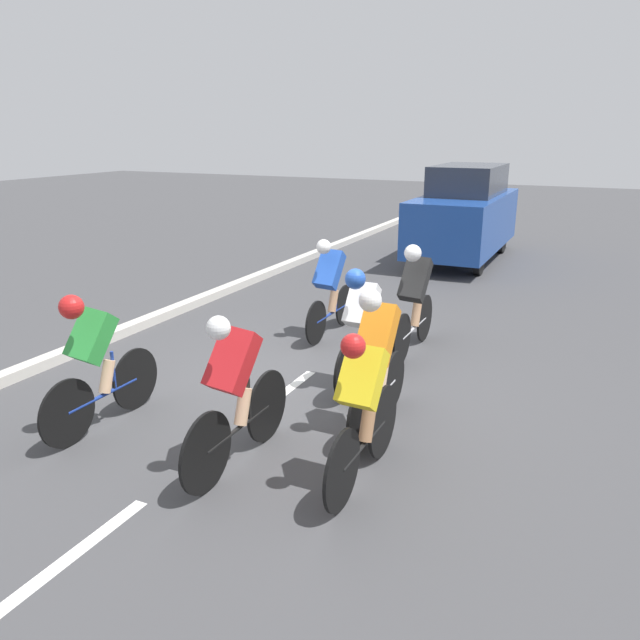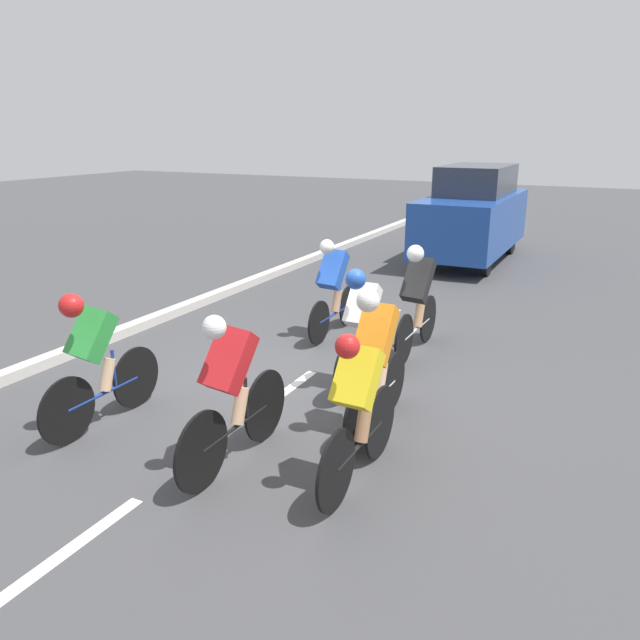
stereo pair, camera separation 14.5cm
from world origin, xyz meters
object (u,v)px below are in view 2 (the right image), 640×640
cyclist_black (417,297)px  cyclist_red (231,388)px  cyclist_yellow (358,406)px  cyclist_white (363,324)px  cyclist_green (94,356)px  cyclist_orange (375,355)px  support_car (473,214)px  cyclist_blue (333,285)px

cyclist_black → cyclist_red: size_ratio=0.99×
cyclist_red → cyclist_yellow: bearing=-168.8°
cyclist_white → cyclist_red: bearing=81.9°
cyclist_white → cyclist_yellow: 2.17m
cyclist_yellow → cyclist_green: 2.81m
cyclist_orange → cyclist_green: size_ratio=0.99×
cyclist_black → support_car: bearing=-82.7°
cyclist_yellow → cyclist_green: (2.80, 0.18, 0.04)m
cyclist_white → cyclist_blue: (1.13, -1.57, -0.00)m
cyclist_white → cyclist_green: 2.97m
cyclist_yellow → cyclist_green: bearing=3.7°
cyclist_white → support_car: support_car is taller
cyclist_yellow → cyclist_green: size_ratio=1.01×
cyclist_white → cyclist_black: bearing=-99.3°
support_car → cyclist_green: bearing=82.4°
cyclist_orange → cyclist_green: cyclist_orange is taller
cyclist_orange → cyclist_white: (0.55, -0.99, -0.03)m
cyclist_black → cyclist_red: (0.54, 3.59, -0.04)m
cyclist_blue → cyclist_black: 1.37m
cyclist_orange → support_car: support_car is taller
cyclist_black → support_car: 6.71m
cyclist_white → cyclist_yellow: bearing=111.8°
cyclist_black → cyclist_green: cyclist_black is taller
cyclist_blue → cyclist_black: (-1.35, 0.22, 0.04)m
support_car → cyclist_blue: bearing=85.6°
cyclist_orange → cyclist_white: bearing=-60.8°
cyclist_green → cyclist_yellow: bearing=-176.3°
cyclist_yellow → cyclist_blue: 4.08m
cyclist_red → cyclist_green: size_ratio=1.06×
cyclist_yellow → cyclist_blue: bearing=-61.6°
cyclist_yellow → support_car: (1.44, -10.02, 0.34)m
cyclist_black → cyclist_white: bearing=80.7°
cyclist_white → cyclist_green: (2.00, 2.20, 0.00)m
cyclist_blue → cyclist_red: bearing=102.1°
cyclist_white → cyclist_blue: size_ratio=1.03×
cyclist_orange → cyclist_white: 1.14m
cyclist_white → cyclist_black: size_ratio=1.00×
cyclist_orange → cyclist_red: size_ratio=0.94×
cyclist_blue → support_car: 6.46m
cyclist_orange → cyclist_red: cyclist_orange is taller
cyclist_blue → cyclist_yellow: bearing=118.4°
cyclist_red → support_car: bearing=-88.2°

